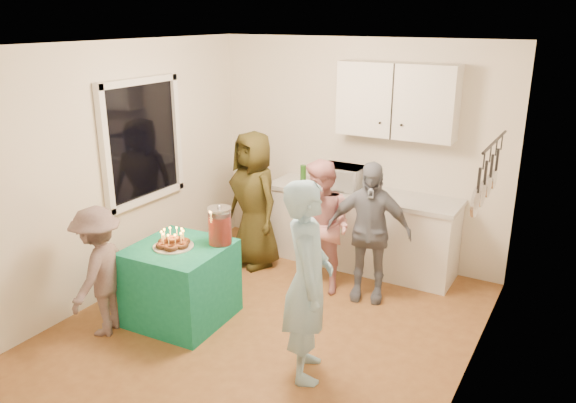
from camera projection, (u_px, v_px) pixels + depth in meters
The scene contains 19 objects.
floor at pixel (270, 325), 5.38m from camera, with size 4.00×4.00×0.00m, color brown.
ceiling at pixel (267, 44), 4.56m from camera, with size 4.00×4.00×0.00m, color white.
back_wall at pixel (357, 151), 6.62m from camera, with size 3.60×3.60×0.00m, color silver.
left_wall at pixel (121, 170), 5.82m from camera, with size 4.00×4.00×0.00m, color silver.
right_wall at pixel (477, 234), 4.12m from camera, with size 4.00×4.00×0.00m, color silver.
window_night at pixel (141, 141), 5.97m from camera, with size 0.04×1.00×1.20m, color black.
counter at pixel (360, 231), 6.55m from camera, with size 2.20×0.58×0.86m, color white.
countertop at pixel (362, 194), 6.41m from camera, with size 2.24×0.62×0.05m, color beige.
upper_cabinet at pixel (397, 100), 6.05m from camera, with size 1.30×0.30×0.80m, color white.
pot_rack at pixel (489, 171), 4.64m from camera, with size 0.12×1.00×0.60m, color black.
microwave at pixel (342, 177), 6.47m from camera, with size 0.49×0.33×0.27m, color white.
party_table at pixel (181, 283), 5.39m from camera, with size 0.85×0.85×0.76m, color #117654.
donut_cake at pixel (173, 238), 5.23m from camera, with size 0.38×0.38×0.18m, color #381C0C, non-canonical shape.
punch_jar at pixel (220, 227), 5.29m from camera, with size 0.22×0.22×0.34m, color red.
man_birthday at pixel (308, 281), 4.42m from camera, with size 0.61×0.40×1.67m, color #97C4DC.
woman_back_left at pixel (254, 200), 6.48m from camera, with size 0.78×0.51×1.60m, color #504616.
woman_back_center at pixel (322, 228), 5.86m from camera, with size 0.70×0.54×1.43m, color #D26D7B.
woman_back_right at pixel (369, 232), 5.70m from camera, with size 0.86×0.36×1.47m, color black.
child_near_left at pixel (100, 271), 5.09m from camera, with size 0.79×0.46×1.23m, color brown.
Camera 1 is at (2.49, -4.02, 2.83)m, focal length 35.00 mm.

